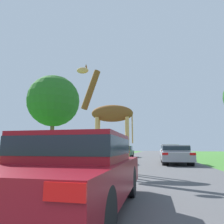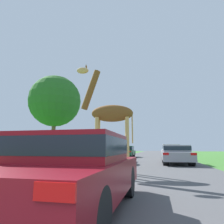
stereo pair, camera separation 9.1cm
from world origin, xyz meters
TOP-DOWN VIEW (x-y plane):
  - road at (0.00, 30.00)m, footprint 7.92×120.00m
  - giraffe_near_road at (-1.19, 8.92)m, footprint 2.66×0.97m
  - car_lead_maroon at (-0.60, 3.79)m, footprint 1.84×4.22m
  - car_queue_right at (2.20, 21.57)m, footprint 1.78×4.69m
  - car_queue_left at (2.17, 15.29)m, footprint 1.95×4.50m
  - car_far_ahead at (-2.98, 25.56)m, footprint 1.91×4.44m
  - car_verge_right at (-2.70, 17.09)m, footprint 1.77×4.32m
  - car_rear_follower at (-2.62, 12.16)m, footprint 1.82×4.43m
  - tree_centre_back at (-9.64, 19.23)m, footprint 5.46×5.46m

SIDE VIEW (x-z plane):
  - road at x=0.00m, z-range 0.00..0.00m
  - car_rear_follower at x=-2.62m, z-range 0.05..1.35m
  - car_queue_left at x=2.17m, z-range 0.05..1.35m
  - car_verge_right at x=-2.70m, z-range 0.05..1.40m
  - car_lead_maroon at x=-0.60m, z-range 0.06..1.40m
  - car_far_ahead at x=-2.98m, z-range 0.05..1.43m
  - car_queue_right at x=2.20m, z-range 0.05..1.55m
  - giraffe_near_road at x=-1.19m, z-range 0.03..5.06m
  - tree_centre_back at x=-9.64m, z-range 1.65..10.46m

